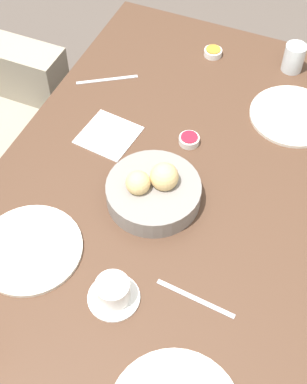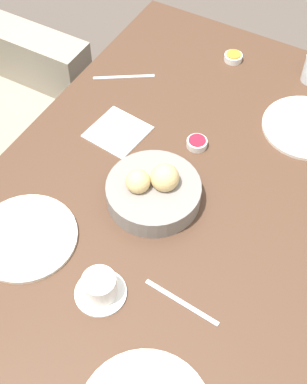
{
  "view_description": "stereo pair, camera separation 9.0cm",
  "coord_description": "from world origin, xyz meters",
  "px_view_note": "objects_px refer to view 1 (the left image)",
  "views": [
    {
      "loc": [
        -0.73,
        -0.28,
        1.83
      ],
      "look_at": [
        0.02,
        0.04,
        0.77
      ],
      "focal_mm": 50.0,
      "sensor_mm": 36.0,
      "label": 1
    },
    {
      "loc": [
        -0.69,
        -0.36,
        1.83
      ],
      "look_at": [
        0.02,
        0.04,
        0.77
      ],
      "focal_mm": 50.0,
      "sensor_mm": 36.0,
      "label": 2
    }
  ],
  "objects_px": {
    "water_tumbler": "(294,58)",
    "knife_silver": "(195,299)",
    "napkin": "(109,135)",
    "jam_bowl_berry": "(189,140)",
    "plate_far_center": "(30,249)",
    "coffee_cup": "(113,292)",
    "fork_silver": "(107,80)",
    "plate_near_right": "(293,116)",
    "jam_bowl_honey": "(213,52)",
    "bread_basket": "(154,190)"
  },
  "relations": [
    {
      "from": "napkin",
      "to": "jam_bowl_berry",
      "type": "bearing_deg",
      "value": -73.58
    },
    {
      "from": "knife_silver",
      "to": "jam_bowl_berry",
      "type": "bearing_deg",
      "value": 22.57
    },
    {
      "from": "bread_basket",
      "to": "plate_near_right",
      "type": "height_order",
      "value": "bread_basket"
    },
    {
      "from": "water_tumbler",
      "to": "knife_silver",
      "type": "xyz_separation_m",
      "value": [
        -0.86,
        0.0,
        -0.04
      ]
    },
    {
      "from": "fork_silver",
      "to": "bread_basket",
      "type": "bearing_deg",
      "value": -139.45
    },
    {
      "from": "bread_basket",
      "to": "plate_near_right",
      "type": "bearing_deg",
      "value": -30.47
    },
    {
      "from": "knife_silver",
      "to": "bread_basket",
      "type": "bearing_deg",
      "value": 41.65
    },
    {
      "from": "water_tumbler",
      "to": "jam_bowl_berry",
      "type": "xyz_separation_m",
      "value": [
        -0.42,
        0.18,
        -0.03
      ]
    },
    {
      "from": "plate_near_right",
      "to": "fork_silver",
      "type": "xyz_separation_m",
      "value": [
        -0.07,
        0.56,
        -0.0
      ]
    },
    {
      "from": "fork_silver",
      "to": "plate_near_right",
      "type": "bearing_deg",
      "value": -83.2
    },
    {
      "from": "plate_far_center",
      "to": "water_tumbler",
      "type": "xyz_separation_m",
      "value": [
        0.89,
        -0.41,
        0.04
      ]
    },
    {
      "from": "bread_basket",
      "to": "plate_near_right",
      "type": "distance_m",
      "value": 0.5
    },
    {
      "from": "water_tumbler",
      "to": "plate_far_center",
      "type": "bearing_deg",
      "value": 155.44
    },
    {
      "from": "jam_bowl_berry",
      "to": "knife_silver",
      "type": "relative_size",
      "value": 0.3
    },
    {
      "from": "plate_far_center",
      "to": "napkin",
      "type": "height_order",
      "value": "plate_far_center"
    },
    {
      "from": "water_tumbler",
      "to": "jam_bowl_berry",
      "type": "distance_m",
      "value": 0.46
    },
    {
      "from": "knife_silver",
      "to": "plate_far_center",
      "type": "bearing_deg",
      "value": 94.92
    },
    {
      "from": "plate_near_right",
      "to": "coffee_cup",
      "type": "xyz_separation_m",
      "value": [
        -0.72,
        0.23,
        0.02
      ]
    },
    {
      "from": "plate_far_center",
      "to": "fork_silver",
      "type": "xyz_separation_m",
      "value": [
        0.62,
        0.1,
        -0.0
      ]
    },
    {
      "from": "plate_far_center",
      "to": "jam_bowl_honey",
      "type": "height_order",
      "value": "jam_bowl_honey"
    },
    {
      "from": "bread_basket",
      "to": "knife_silver",
      "type": "relative_size",
      "value": 1.26
    },
    {
      "from": "coffee_cup",
      "to": "plate_near_right",
      "type": "bearing_deg",
      "value": -17.42
    },
    {
      "from": "plate_near_right",
      "to": "water_tumbler",
      "type": "height_order",
      "value": "water_tumbler"
    },
    {
      "from": "water_tumbler",
      "to": "jam_bowl_honey",
      "type": "height_order",
      "value": "water_tumbler"
    },
    {
      "from": "jam_bowl_berry",
      "to": "water_tumbler",
      "type": "bearing_deg",
      "value": -23.68
    },
    {
      "from": "jam_bowl_berry",
      "to": "bread_basket",
      "type": "bearing_deg",
      "value": 176.43
    },
    {
      "from": "plate_near_right",
      "to": "jam_bowl_honey",
      "type": "bearing_deg",
      "value": 60.23
    },
    {
      "from": "bread_basket",
      "to": "jam_bowl_honey",
      "type": "distance_m",
      "value": 0.61
    },
    {
      "from": "bread_basket",
      "to": "water_tumbler",
      "type": "distance_m",
      "value": 0.67
    },
    {
      "from": "plate_far_center",
      "to": "jam_bowl_berry",
      "type": "height_order",
      "value": "jam_bowl_berry"
    },
    {
      "from": "plate_near_right",
      "to": "knife_silver",
      "type": "height_order",
      "value": "plate_near_right"
    },
    {
      "from": "knife_silver",
      "to": "napkin",
      "type": "height_order",
      "value": "napkin"
    },
    {
      "from": "plate_far_center",
      "to": "jam_bowl_honey",
      "type": "relative_size",
      "value": 4.4
    },
    {
      "from": "coffee_cup",
      "to": "fork_silver",
      "type": "distance_m",
      "value": 0.74
    },
    {
      "from": "plate_near_right",
      "to": "coffee_cup",
      "type": "distance_m",
      "value": 0.76
    },
    {
      "from": "bread_basket",
      "to": "water_tumbler",
      "type": "xyz_separation_m",
      "value": [
        0.64,
        -0.2,
        0.01
      ]
    },
    {
      "from": "jam_bowl_honey",
      "to": "fork_silver",
      "type": "height_order",
      "value": "jam_bowl_honey"
    },
    {
      "from": "coffee_cup",
      "to": "plate_far_center",
      "type": "bearing_deg",
      "value": 81.64
    },
    {
      "from": "water_tumbler",
      "to": "jam_bowl_berry",
      "type": "bearing_deg",
      "value": 156.32
    },
    {
      "from": "plate_near_right",
      "to": "fork_silver",
      "type": "distance_m",
      "value": 0.57
    },
    {
      "from": "bread_basket",
      "to": "jam_bowl_berry",
      "type": "distance_m",
      "value": 0.22
    },
    {
      "from": "coffee_cup",
      "to": "jam_bowl_honey",
      "type": "xyz_separation_m",
      "value": [
        0.89,
        0.08,
        -0.02
      ]
    },
    {
      "from": "plate_far_center",
      "to": "coffee_cup",
      "type": "bearing_deg",
      "value": -98.36
    },
    {
      "from": "bread_basket",
      "to": "plate_far_center",
      "type": "relative_size",
      "value": 0.95
    },
    {
      "from": "fork_silver",
      "to": "water_tumbler",
      "type": "bearing_deg",
      "value": -61.73
    },
    {
      "from": "plate_far_center",
      "to": "plate_near_right",
      "type": "bearing_deg",
      "value": -34.08
    },
    {
      "from": "jam_bowl_honey",
      "to": "plate_near_right",
      "type": "bearing_deg",
      "value": -119.77
    },
    {
      "from": "plate_far_center",
      "to": "fork_silver",
      "type": "distance_m",
      "value": 0.63
    },
    {
      "from": "fork_silver",
      "to": "knife_silver",
      "type": "xyz_separation_m",
      "value": [
        -0.58,
        -0.51,
        0.0
      ]
    },
    {
      "from": "water_tumbler",
      "to": "coffee_cup",
      "type": "bearing_deg",
      "value": 169.62
    }
  ]
}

